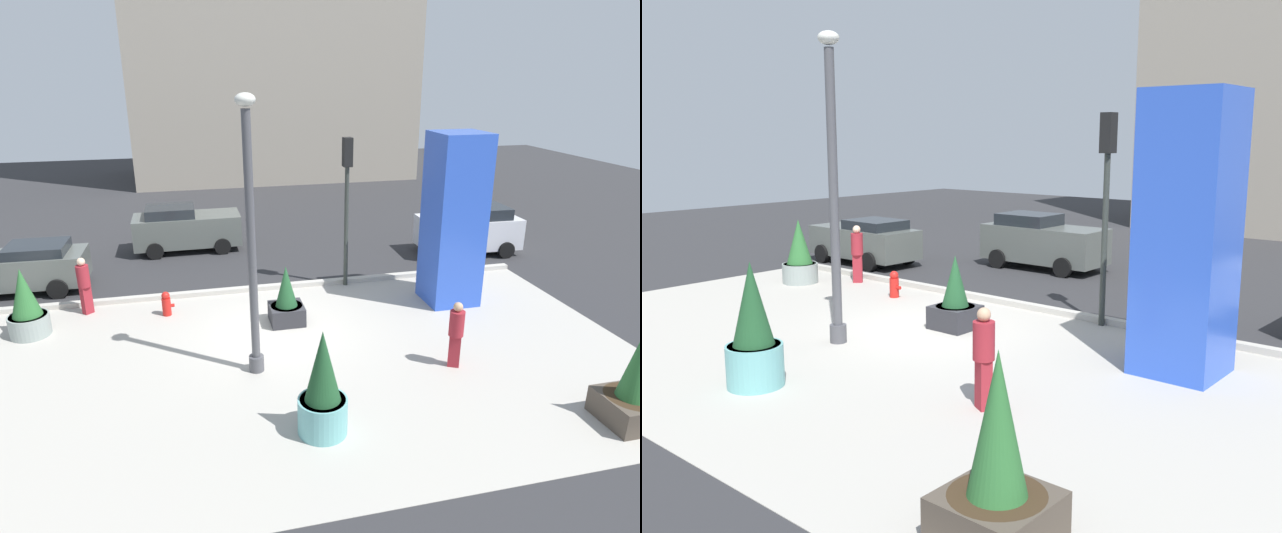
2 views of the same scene
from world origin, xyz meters
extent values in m
plane|color=#2D2D30|center=(0.00, 4.00, 0.00)|extent=(60.00, 60.00, 0.00)
cube|color=#ADA89E|center=(0.00, -2.00, 0.00)|extent=(18.00, 10.00, 0.02)
cube|color=#B7B2A8|center=(0.00, 3.12, 0.08)|extent=(18.00, 0.24, 0.16)
cylinder|color=#4C4C51|center=(-0.85, -1.99, 0.20)|extent=(0.36, 0.36, 0.40)
cylinder|color=#4C4C51|center=(-0.85, -1.99, 3.07)|extent=(0.20, 0.20, 6.15)
ellipsoid|color=silver|center=(-0.85, -1.99, 6.33)|extent=(0.44, 0.44, 0.28)
cube|color=blue|center=(5.58, 0.92, 2.61)|extent=(1.52, 1.52, 5.22)
cylinder|color=#6BB2B2|center=(0.13, -4.69, 0.38)|extent=(1.00, 1.00, 0.77)
cylinder|color=#382819|center=(0.13, -4.69, 0.75)|extent=(0.92, 0.92, 0.04)
cone|color=#1E4C28|center=(0.13, -4.69, 1.52)|extent=(0.73, 0.73, 1.50)
cylinder|color=gray|center=(-6.66, 1.36, 0.30)|extent=(1.06, 1.06, 0.60)
cylinder|color=#382819|center=(-6.66, 1.36, 0.58)|extent=(0.98, 0.98, 0.04)
cone|color=#2D6B33|center=(-6.66, 1.36, 1.27)|extent=(0.77, 0.77, 1.34)
cube|color=#4C4238|center=(6.40, -5.82, 0.29)|extent=(1.17, 1.17, 0.59)
cylinder|color=#382819|center=(6.40, -5.82, 0.57)|extent=(1.11, 1.11, 0.04)
cone|color=#2D6B33|center=(6.40, -5.82, 1.40)|extent=(0.67, 0.67, 1.63)
cube|color=#2D2D33|center=(0.34, 0.50, 0.27)|extent=(0.96, 0.96, 0.54)
cylinder|color=#382819|center=(0.34, 0.50, 0.52)|extent=(0.92, 0.92, 0.04)
cone|color=#1E4C28|center=(0.34, 0.50, 1.13)|extent=(0.63, 0.63, 1.19)
cylinder|color=red|center=(-3.03, 1.82, 0.28)|extent=(0.26, 0.26, 0.55)
sphere|color=red|center=(-3.03, 1.82, 0.63)|extent=(0.24, 0.24, 0.24)
cylinder|color=red|center=(-2.86, 1.82, 0.30)|extent=(0.12, 0.10, 0.10)
cylinder|color=#333833|center=(2.80, 2.92, 2.01)|extent=(0.14, 0.14, 4.02)
cube|color=black|center=(2.80, 2.92, 4.47)|extent=(0.28, 0.32, 0.90)
sphere|color=yellow|center=(2.80, 3.09, 4.20)|extent=(0.18, 0.18, 0.18)
cube|color=#565B56|center=(-2.29, 8.11, 0.86)|extent=(4.16, 1.77, 1.18)
cube|color=#1E2328|center=(-2.91, 8.10, 1.64)|extent=(1.88, 1.54, 0.38)
cylinder|color=black|center=(-1.01, 8.98, 0.32)|extent=(0.64, 0.23, 0.64)
cylinder|color=black|center=(-1.00, 7.25, 0.32)|extent=(0.64, 0.23, 0.64)
cylinder|color=black|center=(-3.58, 8.96, 0.32)|extent=(0.64, 0.23, 0.64)
cylinder|color=black|center=(-3.57, 7.23, 0.32)|extent=(0.64, 0.23, 0.64)
cube|color=silver|center=(8.47, 5.18, 0.86)|extent=(3.90, 2.02, 1.18)
cube|color=#1E2328|center=(9.05, 5.16, 1.66)|extent=(1.78, 1.72, 0.43)
cylinder|color=black|center=(7.25, 4.28, 0.32)|extent=(0.65, 0.24, 0.64)
cylinder|color=black|center=(7.32, 6.17, 0.32)|extent=(0.65, 0.24, 0.64)
cylinder|color=black|center=(9.63, 4.19, 0.32)|extent=(0.65, 0.24, 0.64)
cylinder|color=black|center=(9.70, 6.08, 0.32)|extent=(0.65, 0.24, 0.64)
cube|color=#565B56|center=(-7.67, 4.89, 0.77)|extent=(4.10, 1.84, 1.00)
cube|color=#1E2328|center=(-7.06, 4.87, 1.43)|extent=(1.87, 1.57, 0.32)
cylinder|color=black|center=(-6.44, 3.99, 0.32)|extent=(0.65, 0.24, 0.64)
cylinder|color=black|center=(-6.39, 5.73, 0.32)|extent=(0.65, 0.24, 0.64)
cube|color=maroon|center=(-5.34, 2.52, 0.44)|extent=(0.34, 0.34, 0.87)
cylinder|color=maroon|center=(-5.34, 2.52, 1.20)|extent=(0.51, 0.51, 0.65)
sphere|color=beige|center=(-5.34, 2.52, 1.64)|extent=(0.24, 0.24, 0.24)
cube|color=maroon|center=(3.89, -2.90, 0.42)|extent=(0.34, 0.31, 0.84)
cylinder|color=maroon|center=(3.89, -2.90, 1.16)|extent=(0.49, 0.49, 0.63)
sphere|color=tan|center=(3.89, -2.90, 1.59)|extent=(0.23, 0.23, 0.23)
camera|label=1|loc=(-2.10, -13.71, 6.91)|focal=30.78mm
camera|label=2|loc=(10.60, -11.35, 4.37)|focal=39.22mm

